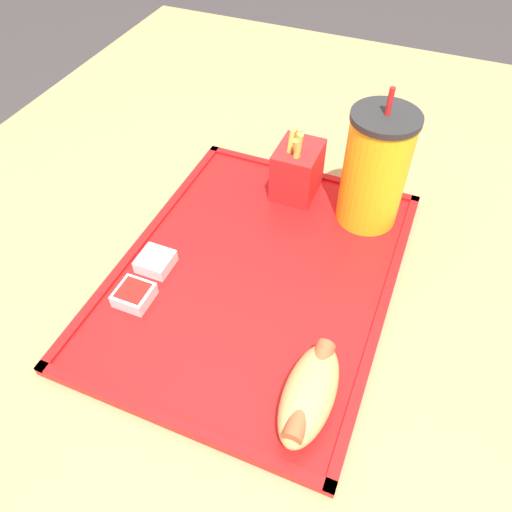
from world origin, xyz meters
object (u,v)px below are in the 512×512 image
sauce_cup_mayo (156,261)px  hot_dog_far (309,393)px  fries_carton (297,170)px  sauce_cup_ketchup (134,295)px  soda_cup (375,170)px

sauce_cup_mayo → hot_dog_far: bearing=66.0°
fries_carton → sauce_cup_mayo: bearing=-29.1°
hot_dog_far → sauce_cup_ketchup: size_ratio=2.88×
soda_cup → sauce_cup_mayo: bearing=-49.0°
fries_carton → sauce_cup_ketchup: (0.27, -0.11, -0.03)m
hot_dog_far → sauce_cup_mayo: hot_dog_far is taller
soda_cup → sauce_cup_ketchup: soda_cup is taller
fries_carton → sauce_cup_ketchup: bearing=-22.9°
soda_cup → sauce_cup_ketchup: bearing=-41.2°
soda_cup → hot_dog_far: bearing=2.8°
soda_cup → fries_carton: bearing=-97.1°
soda_cup → hot_dog_far: size_ratio=1.65×
hot_dog_far → fries_carton: (-0.32, -0.13, 0.02)m
hot_dog_far → sauce_cup_mayo: size_ratio=2.88×
hot_dog_far → sauce_cup_ketchup: bearing=-101.9°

